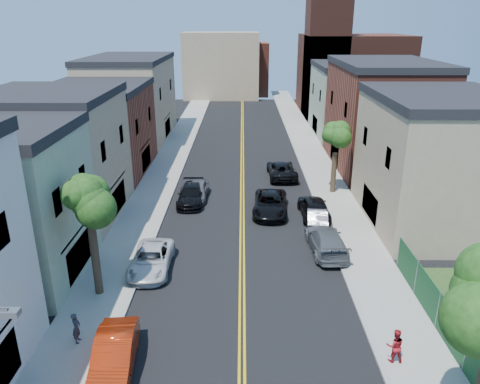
{
  "coord_description": "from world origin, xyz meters",
  "views": [
    {
      "loc": [
        -0.0,
        -7.99,
        14.37
      ],
      "look_at": [
        -0.17,
        24.91,
        2.0
      ],
      "focal_mm": 34.64,
      "sensor_mm": 36.0,
      "label": 1
    }
  ],
  "objects_px": {
    "silver_car_right": "(317,217)",
    "pedestrian_right": "(395,346)",
    "red_sedan": "(114,355)",
    "black_suv_lane": "(270,204)",
    "white_pickup": "(151,260)",
    "grey_car_left": "(197,191)",
    "grey_car_right": "(326,241)",
    "pedestrian_left": "(76,328)",
    "black_car_left": "(191,195)",
    "dark_car_right_far": "(282,170)",
    "black_car_right": "(314,207)"
  },
  "relations": [
    {
      "from": "grey_car_right",
      "to": "black_suv_lane",
      "type": "xyz_separation_m",
      "value": [
        -3.31,
        6.41,
        -0.0
      ]
    },
    {
      "from": "grey_car_left",
      "to": "grey_car_right",
      "type": "relative_size",
      "value": 0.8
    },
    {
      "from": "white_pickup",
      "to": "pedestrian_left",
      "type": "xyz_separation_m",
      "value": [
        -2.19,
        -6.9,
        0.22
      ]
    },
    {
      "from": "black_car_left",
      "to": "grey_car_right",
      "type": "bearing_deg",
      "value": -41.47
    },
    {
      "from": "silver_car_right",
      "to": "dark_car_right_far",
      "type": "height_order",
      "value": "dark_car_right_far"
    },
    {
      "from": "black_car_left",
      "to": "grey_car_right",
      "type": "distance_m",
      "value": 12.92
    },
    {
      "from": "dark_car_right_far",
      "to": "grey_car_left",
      "type": "bearing_deg",
      "value": 34.64
    },
    {
      "from": "dark_car_right_far",
      "to": "red_sedan",
      "type": "bearing_deg",
      "value": 68.37
    },
    {
      "from": "grey_car_left",
      "to": "pedestrian_right",
      "type": "xyz_separation_m",
      "value": [
        10.5,
        -20.02,
        0.23
      ]
    },
    {
      "from": "red_sedan",
      "to": "black_car_left",
      "type": "height_order",
      "value": "red_sedan"
    },
    {
      "from": "black_car_right",
      "to": "grey_car_left",
      "type": "bearing_deg",
      "value": -24.87
    },
    {
      "from": "red_sedan",
      "to": "black_suv_lane",
      "type": "distance_m",
      "value": 19.05
    },
    {
      "from": "black_suv_lane",
      "to": "black_car_left",
      "type": "bearing_deg",
      "value": 166.77
    },
    {
      "from": "silver_car_right",
      "to": "grey_car_left",
      "type": "bearing_deg",
      "value": -24.17
    },
    {
      "from": "grey_car_left",
      "to": "pedestrian_left",
      "type": "xyz_separation_m",
      "value": [
        -3.89,
        -18.8,
        0.18
      ]
    },
    {
      "from": "dark_car_right_far",
      "to": "pedestrian_left",
      "type": "xyz_separation_m",
      "value": [
        -11.49,
        -24.47,
        0.14
      ]
    },
    {
      "from": "black_car_left",
      "to": "grey_car_left",
      "type": "bearing_deg",
      "value": 65.78
    },
    {
      "from": "dark_car_right_far",
      "to": "black_car_right",
      "type": "bearing_deg",
      "value": 97.97
    },
    {
      "from": "silver_car_right",
      "to": "black_suv_lane",
      "type": "distance_m",
      "value": 4.04
    },
    {
      "from": "white_pickup",
      "to": "silver_car_right",
      "type": "relative_size",
      "value": 1.22
    },
    {
      "from": "white_pickup",
      "to": "grey_car_right",
      "type": "bearing_deg",
      "value": 12.15
    },
    {
      "from": "grey_car_left",
      "to": "black_car_left",
      "type": "bearing_deg",
      "value": -111.14
    },
    {
      "from": "white_pickup",
      "to": "silver_car_right",
      "type": "height_order",
      "value": "white_pickup"
    },
    {
      "from": "grey_car_left",
      "to": "pedestrian_left",
      "type": "bearing_deg",
      "value": -98.97
    },
    {
      "from": "white_pickup",
      "to": "dark_car_right_far",
      "type": "bearing_deg",
      "value": 61.81
    },
    {
      "from": "silver_car_right",
      "to": "pedestrian_left",
      "type": "relative_size",
      "value": 2.7
    },
    {
      "from": "white_pickup",
      "to": "pedestrian_right",
      "type": "height_order",
      "value": "pedestrian_right"
    },
    {
      "from": "black_car_left",
      "to": "pedestrian_right",
      "type": "height_order",
      "value": "pedestrian_right"
    },
    {
      "from": "grey_car_right",
      "to": "silver_car_right",
      "type": "distance_m",
      "value": 4.1
    },
    {
      "from": "white_pickup",
      "to": "grey_car_left",
      "type": "distance_m",
      "value": 12.02
    },
    {
      "from": "pedestrian_left",
      "to": "black_suv_lane",
      "type": "bearing_deg",
      "value": -36.49
    },
    {
      "from": "grey_car_left",
      "to": "black_car_left",
      "type": "xyz_separation_m",
      "value": [
        -0.43,
        -0.98,
        0.0
      ]
    },
    {
      "from": "silver_car_right",
      "to": "white_pickup",
      "type": "bearing_deg",
      "value": 36.54
    },
    {
      "from": "grey_car_right",
      "to": "dark_car_right_far",
      "type": "height_order",
      "value": "grey_car_right"
    },
    {
      "from": "dark_car_right_far",
      "to": "pedestrian_left",
      "type": "height_order",
      "value": "pedestrian_left"
    },
    {
      "from": "white_pickup",
      "to": "black_suv_lane",
      "type": "xyz_separation_m",
      "value": [
        7.69,
        8.84,
        0.08
      ]
    },
    {
      "from": "white_pickup",
      "to": "red_sedan",
      "type": "bearing_deg",
      "value": -90.29
    },
    {
      "from": "white_pickup",
      "to": "pedestrian_right",
      "type": "relative_size",
      "value": 3.11
    },
    {
      "from": "silver_car_right",
      "to": "pedestrian_right",
      "type": "height_order",
      "value": "pedestrian_right"
    },
    {
      "from": "grey_car_left",
      "to": "black_suv_lane",
      "type": "relative_size",
      "value": 0.77
    },
    {
      "from": "black_car_left",
      "to": "silver_car_right",
      "type": "distance_m",
      "value": 10.68
    },
    {
      "from": "white_pickup",
      "to": "pedestrian_left",
      "type": "bearing_deg",
      "value": -107.93
    },
    {
      "from": "red_sedan",
      "to": "grey_car_left",
      "type": "bearing_deg",
      "value": 79.64
    },
    {
      "from": "white_pickup",
      "to": "grey_car_left",
      "type": "height_order",
      "value": "grey_car_left"
    },
    {
      "from": "grey_car_left",
      "to": "pedestrian_right",
      "type": "distance_m",
      "value": 22.61
    },
    {
      "from": "grey_car_left",
      "to": "black_suv_lane",
      "type": "distance_m",
      "value": 6.73
    },
    {
      "from": "black_suv_lane",
      "to": "grey_car_right",
      "type": "bearing_deg",
      "value": -57.89
    },
    {
      "from": "black_car_left",
      "to": "grey_car_right",
      "type": "relative_size",
      "value": 0.94
    },
    {
      "from": "silver_car_right",
      "to": "dark_car_right_far",
      "type": "xyz_separation_m",
      "value": [
        -1.7,
        11.04,
        0.09
      ]
    },
    {
      "from": "grey_car_left",
      "to": "dark_car_right_far",
      "type": "relative_size",
      "value": 0.77
    }
  ]
}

